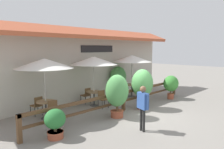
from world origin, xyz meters
name	(u,v)px	position (x,y,z in m)	size (l,w,h in m)	color
ground_plane	(141,115)	(0.00, 0.00, 0.00)	(60.00, 60.00, 0.00)	gray
building_facade	(83,63)	(0.00, 4.10, 2.17)	(14.28, 1.49, 4.23)	#BCB7A8
patio_railing	(124,97)	(0.00, 1.05, 0.70)	(10.40, 0.14, 0.95)	brown
patio_umbrella_near	(44,63)	(-3.24, 2.71, 2.40)	(2.47, 2.47, 2.65)	#B7B2A8
dining_table_near	(46,105)	(-3.24, 2.71, 0.61)	(0.81, 0.81, 0.77)	olive
chair_near_streetside	(54,110)	(-3.25, 2.07, 0.50)	(0.51, 0.51, 0.88)	brown
chair_near_wallside	(37,105)	(-3.31, 3.35, 0.50)	(0.45, 0.45, 0.88)	brown
patio_umbrella_middle	(94,61)	(-0.37, 2.79, 2.40)	(2.47, 2.47, 2.65)	#B7B2A8
dining_table_middle	(94,94)	(-0.37, 2.79, 0.61)	(0.81, 0.81, 0.77)	olive
chair_middle_streetside	(103,98)	(-0.34, 2.16, 0.50)	(0.49, 0.49, 0.88)	brown
chair_middle_wallside	(86,95)	(-0.38, 3.41, 0.50)	(0.44, 0.44, 0.88)	brown
patio_umbrella_far	(132,59)	(2.80, 2.75, 2.40)	(2.47, 2.47, 2.65)	#B7B2A8
dining_table_far	(132,87)	(2.80, 2.75, 0.61)	(0.81, 0.81, 0.77)	olive
chair_far_streetside	(140,90)	(2.75, 2.08, 0.50)	(0.48, 0.48, 0.88)	brown
chair_far_wallside	(123,87)	(2.78, 3.43, 0.50)	(0.42, 0.42, 0.88)	brown
potted_plant_small_flowering	(142,85)	(0.86, 0.56, 1.24)	(1.14, 1.03, 2.01)	brown
potted_plant_entrance_palm	(117,92)	(-0.99, 0.58, 1.12)	(1.07, 0.96, 1.90)	#9E4C33
potted_plant_corner_fern	(171,84)	(3.84, 0.59, 0.89)	(0.96, 0.86, 1.42)	#9E4C33
potted_plant_tall_tropical	(55,122)	(-4.13, 0.55, 0.57)	(0.73, 0.66, 1.02)	#9E4C33
potted_plant_broad_leaf	(118,78)	(2.40, 3.55, 1.16)	(1.12, 1.01, 1.88)	#564C47
pedestrian	(143,102)	(-1.57, -1.20, 1.08)	(0.34, 0.57, 1.68)	black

